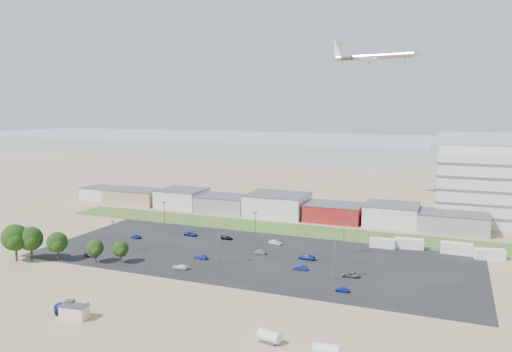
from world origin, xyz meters
The scene contains 37 objects.
ground centered at (0.00, 0.00, 0.00)m, with size 700.00×700.00×0.00m, color #997C61.
parking_lot centered at (5.00, 20.00, 0.01)m, with size 120.00×50.00×0.01m, color black.
grass_strip centered at (0.00, 52.00, 0.01)m, with size 160.00×16.00×0.02m, color #395921.
hills_backdrop centered at (40.00, 315.00, 4.50)m, with size 700.00×200.00×9.00m, color gray, non-canonical shape.
building_row centered at (-17.00, 71.00, 4.00)m, with size 170.00×20.00×8.00m, color silver, non-canonical shape.
portable_shed centered at (-11.63, -31.49, 1.37)m, with size 5.44×2.83×2.74m, color beige, non-canonical shape.
telehandler centered at (-14.44, -30.48, 1.50)m, with size 7.18×2.39×2.99m, color #0A1156, non-canonical shape.
storage_tank_nw centered at (27.09, -26.67, 1.21)m, with size 4.04×2.02×2.42m, color silver, non-canonical shape.
storage_tank_ne centered at (37.66, -28.11, 1.29)m, with size 4.31×2.15×2.58m, color silver, non-canonical shape.
box_trailer_a centered at (37.15, 41.28, 1.36)m, with size 7.24×2.26×2.72m, color silver, non-canonical shape.
box_trailer_b centered at (44.52, 43.18, 1.49)m, with size 7.95×2.48×2.98m, color silver, non-canonical shape.
box_trailer_c centered at (57.30, 42.56, 1.59)m, with size 8.46×2.64×3.17m, color silver, non-canonical shape.
box_trailer_d centered at (65.65, 40.61, 1.43)m, with size 7.64×2.39×2.87m, color silver, non-canonical shape.
tree_far_left centered at (-51.89, -8.33, 5.66)m, with size 7.55×7.55×11.32m, color black, non-canonical shape.
tree_left centered at (-48.70, -6.25, 5.18)m, with size 6.91×6.91×10.37m, color black, non-canonical shape.
tree_mid centered at (-41.94, -3.80, 4.41)m, with size 5.88×5.88×8.82m, color black, non-canonical shape.
tree_right centered at (-31.37, -1.44, 3.53)m, with size 4.70×4.70×7.05m, color black, non-canonical shape.
tree_near centered at (-24.95, 0.77, 3.38)m, with size 4.51×4.51×6.76m, color black, non-canonical shape.
lightpole_front_l centered at (-31.92, 6.71, 4.71)m, with size 1.11×0.46×9.42m, color slate, non-canonical shape.
lightpole_front_m centered at (-0.14, 9.00, 4.87)m, with size 1.15×0.48×9.75m, color slate, non-canonical shape.
lightpole_front_r centered at (30.24, 9.22, 4.87)m, with size 1.15×0.48×9.74m, color slate, non-canonical shape.
lightpole_back_l centered at (-29.89, 29.97, 5.37)m, with size 1.26×0.53×10.74m, color slate, non-canonical shape.
lightpole_back_m centered at (1.49, 30.03, 4.98)m, with size 1.17×0.49×9.95m, color slate, non-canonical shape.
lightpole_back_r centered at (28.02, 30.31, 4.79)m, with size 1.13×0.47×9.59m, color slate, non-canonical shape.
airliner centered at (22.75, 106.90, 60.94)m, with size 40.06×27.31×11.84m, color silver, non-canonical shape.
parked_car_0 centered at (33.50, 12.46, 0.59)m, with size 1.95×4.24×1.18m, color #595B5E.
parked_car_1 centered at (20.71, 12.88, 0.62)m, with size 1.30×3.74×1.23m, color navy.
parked_car_2 centered at (33.80, 2.09, 0.54)m, with size 1.28×3.17×1.08m, color navy.
parked_car_3 centered at (-7.81, 2.09, 0.61)m, with size 1.70×4.18×1.21m, color silver.
parked_car_4 centered at (-7.03, 11.54, 0.63)m, with size 1.33×3.81×1.26m, color navy.
parked_car_5 centered at (-35.99, 22.88, 0.60)m, with size 1.41×3.52×1.20m, color navy.
parked_car_6 centered at (-8.94, 32.37, 0.55)m, with size 1.55×3.82×1.11m, color black.
parked_car_7 centered at (6.20, 21.85, 0.57)m, with size 1.20×3.43×1.13m, color #595B5E.
parked_car_9 centered at (-21.56, 32.05, 0.61)m, with size 2.03×4.41×1.23m, color navy.
parked_car_10 centered at (-36.08, 2.16, 0.56)m, with size 1.57×3.86×1.12m, color #595B5E.
parked_car_11 centered at (6.86, 32.66, 0.63)m, with size 1.34×3.84×1.27m, color silver.
parked_car_12 centered at (19.81, 21.94, 0.65)m, with size 1.83×4.51×1.31m, color navy.
Camera 1 is at (55.80, -103.92, 41.10)m, focal length 35.00 mm.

